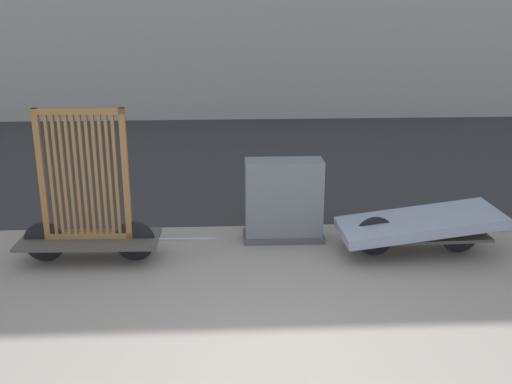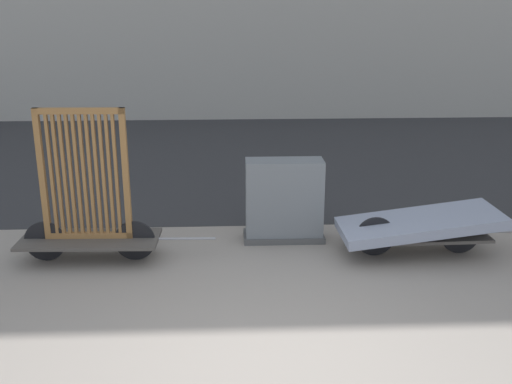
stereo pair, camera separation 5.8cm
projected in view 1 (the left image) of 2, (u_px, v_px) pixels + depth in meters
The scene contains 5 objects.
ground_plane at pixel (271, 366), 5.23m from camera, with size 60.00×60.00×0.00m, color gray.
road_strip at pixel (242, 156), 12.50m from camera, with size 56.00×8.30×0.01m.
bike_cart_with_bedframe at pixel (87, 211), 7.20m from camera, with size 2.39×0.72×1.89m.
bike_cart_with_mattress at pixel (419, 225), 7.49m from camera, with size 2.54×0.91×0.59m.
utility_cabinet at pixel (284, 203), 7.92m from camera, with size 1.07×0.45×1.10m.
Camera 1 is at (-0.37, -4.52, 3.02)m, focal length 42.00 mm.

